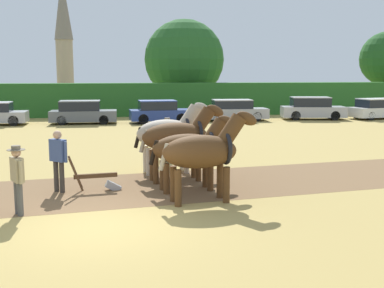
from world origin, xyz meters
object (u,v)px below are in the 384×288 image
at_px(farmer_beside_team, 167,136).
at_px(farmer_at_plow, 58,156).
at_px(parked_car_center_right, 234,110).
at_px(parked_car_far_right, 378,109).
at_px(draft_horse_lead_left, 204,151).
at_px(plow, 100,180).
at_px(tree_center, 184,59).
at_px(church_spire, 64,31).
at_px(draft_horse_lead_right, 190,148).
at_px(parked_car_center, 160,112).
at_px(farmer_onlooker_left, 17,175).
at_px(draft_horse_trail_left, 179,137).
at_px(parked_car_right, 312,109).
at_px(draft_horse_trail_right, 169,133).
at_px(parked_car_center_left, 83,113).

bearing_deg(farmer_beside_team, farmer_at_plow, -168.28).
bearing_deg(parked_car_center_right, parked_car_far_right, 1.19).
distance_m(draft_horse_lead_left, plow, 3.35).
distance_m(tree_center, church_spire, 36.96).
xyz_separation_m(draft_horse_lead_right, parked_car_center, (0.74, 18.60, -0.51)).
height_order(church_spire, draft_horse_lead_right, church_spire).
relative_size(draft_horse_lead_left, farmer_onlooker_left, 1.63).
height_order(tree_center, plow, tree_center).
relative_size(draft_horse_trail_left, farmer_onlooker_left, 1.66).
bearing_deg(farmer_at_plow, farmer_onlooker_left, -156.67).
height_order(draft_horse_trail_left, plow, draft_horse_trail_left).
xyz_separation_m(farmer_beside_team, parked_car_right, (11.93, 14.80, -0.21)).
height_order(draft_horse_lead_left, parked_car_center_right, draft_horse_lead_left).
xyz_separation_m(tree_center, farmer_beside_team, (-4.02, -24.35, -3.45)).
distance_m(parked_car_center_right, parked_car_right, 5.74).
bearing_deg(parked_car_far_right, draft_horse_lead_left, -139.83).
height_order(tree_center, draft_horse_trail_left, tree_center).
height_order(church_spire, farmer_beside_team, church_spire).
xyz_separation_m(tree_center, parked_car_center_right, (2.17, -9.61, -3.72)).
height_order(farmer_onlooker_left, parked_car_center_right, farmer_onlooker_left).
height_order(parked_car_center, parked_car_right, parked_car_right).
xyz_separation_m(draft_horse_lead_right, parked_car_center_right, (5.99, 19.14, -0.52)).
bearing_deg(plow, farmer_beside_team, 52.54).
height_order(draft_horse_trail_right, parked_car_center, draft_horse_trail_right).
xyz_separation_m(church_spire, parked_car_center, (10.54, -44.15, -8.72)).
relative_size(draft_horse_trail_left, farmer_beside_team, 1.65).
distance_m(tree_center, draft_horse_trail_left, 27.93).
xyz_separation_m(draft_horse_trail_right, farmer_beside_team, (0.13, 1.84, -0.36)).
relative_size(tree_center, parked_car_center, 1.91).
bearing_deg(draft_horse_trail_left, farmer_beside_team, 83.30).
height_order(church_spire, draft_horse_lead_left, church_spire).
distance_m(farmer_onlooker_left, parked_car_center_left, 20.55).
bearing_deg(draft_horse_trail_left, plow, -165.54).
relative_size(tree_center, plow, 5.22).
bearing_deg(draft_horse_trail_left, draft_horse_lead_right, -90.07).
bearing_deg(parked_car_center_right, draft_horse_trail_left, -106.57).
bearing_deg(parked_car_far_right, draft_horse_lead_right, -141.98).
height_order(draft_horse_lead_left, draft_horse_trail_left, draft_horse_trail_left).
height_order(draft_horse_lead_right, parked_car_right, draft_horse_lead_right).
xyz_separation_m(parked_car_right, parked_car_far_right, (4.91, -0.31, -0.06)).
relative_size(farmer_beside_team, parked_car_center_left, 0.39).
bearing_deg(parked_car_center_right, farmer_onlooker_left, -113.99).
xyz_separation_m(farmer_onlooker_left, parked_car_far_right, (21.05, 20.67, -0.27)).
relative_size(draft_horse_trail_left, parked_car_right, 0.60).
height_order(draft_horse_lead_left, plow, draft_horse_lead_left).
distance_m(draft_horse_lead_left, parked_car_far_right, 26.06).
bearing_deg(farmer_at_plow, parked_car_center_right, 14.05).
bearing_deg(tree_center, parked_car_center_right, -77.26).
bearing_deg(church_spire, farmer_onlooker_left, -85.22).
distance_m(tree_center, farmer_onlooker_left, 31.80).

